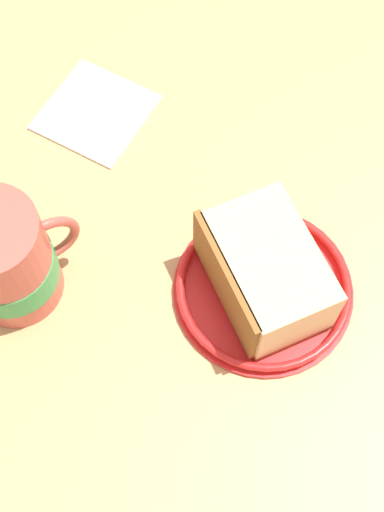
% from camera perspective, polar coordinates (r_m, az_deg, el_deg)
% --- Properties ---
extents(ground_plane, '(1.20, 1.20, 0.03)m').
position_cam_1_polar(ground_plane, '(0.61, 3.72, -3.49)').
color(ground_plane, tan).
extents(small_plate, '(0.15, 0.15, 0.02)m').
position_cam_1_polar(small_plate, '(0.59, 5.93, -2.39)').
color(small_plate, red).
rests_on(small_plate, ground_plane).
extents(cake_slice, '(0.12, 0.13, 0.07)m').
position_cam_1_polar(cake_slice, '(0.56, 6.00, -1.13)').
color(cake_slice, brown).
rests_on(cake_slice, small_plate).
extents(tea_mug, '(0.10, 0.08, 0.11)m').
position_cam_1_polar(tea_mug, '(0.57, -15.19, -0.58)').
color(tea_mug, '#BF4C3F').
rests_on(tea_mug, ground_plane).
extents(folded_napkin, '(0.13, 0.13, 0.01)m').
position_cam_1_polar(folded_napkin, '(0.69, -7.98, 11.74)').
color(folded_napkin, white).
rests_on(folded_napkin, ground_plane).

